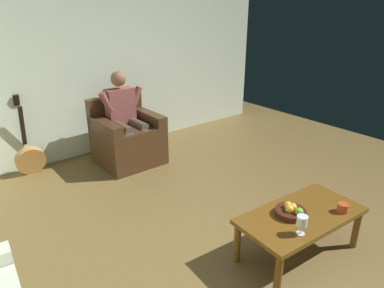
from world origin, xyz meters
name	(u,v)px	position (x,y,z in m)	size (l,w,h in m)	color
ground_plane	(257,260)	(0.00, 0.00, 0.00)	(7.61, 7.61, 0.00)	brown
wall_back	(92,67)	(0.00, -3.20, 1.26)	(6.21, 0.06, 2.53)	silver
armchair	(127,139)	(-0.13, -2.54, 0.34)	(0.82, 0.79, 0.90)	#432A18
person_seated	(126,115)	(-0.13, -2.54, 0.69)	(0.65, 0.60, 1.26)	brown
coffee_table	(301,219)	(-0.34, 0.16, 0.36)	(1.16, 0.64, 0.42)	brown
guitar	(30,157)	(1.06, -3.00, 0.23)	(0.37, 0.28, 1.04)	#B78340
wine_glass_near	(302,222)	(-0.10, 0.32, 0.53)	(0.09, 0.09, 0.16)	silver
fruit_bowl	(291,211)	(-0.25, 0.11, 0.46)	(0.26, 0.26, 0.11)	#3E1B10
candle_jar	(343,208)	(-0.64, 0.36, 0.46)	(0.09, 0.09, 0.08)	#B2481C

